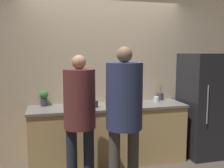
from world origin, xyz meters
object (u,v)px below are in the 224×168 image
(refrigerator, at_px, (206,104))
(cup_black, at_px, (96,104))
(bottle_dark, at_px, (116,100))
(potted_plant, at_px, (44,97))
(bottle_amber, at_px, (107,99))
(cup_white, at_px, (156,99))
(person_left, at_px, (80,110))
(utensil_crock, at_px, (160,96))
(fruit_bowl, at_px, (77,103))
(person_center, at_px, (124,107))

(refrigerator, height_order, cup_black, refrigerator)
(bottle_dark, height_order, potted_plant, potted_plant)
(bottle_amber, relative_size, cup_white, 2.54)
(potted_plant, bearing_deg, cup_white, -4.10)
(bottle_dark, distance_m, cup_white, 0.69)
(refrigerator, distance_m, cup_black, 1.86)
(bottle_amber, bearing_deg, cup_white, 1.69)
(refrigerator, distance_m, potted_plant, 2.60)
(bottle_amber, distance_m, potted_plant, 0.95)
(bottle_dark, bearing_deg, person_left, -131.36)
(refrigerator, xyz_separation_m, cup_white, (-0.83, 0.13, 0.10))
(utensil_crock, xyz_separation_m, bottle_amber, (-0.95, -0.17, 0.02))
(cup_white, bearing_deg, potted_plant, 175.90)
(utensil_crock, distance_m, bottle_dark, 0.84)
(person_left, distance_m, bottle_amber, 0.91)
(bottle_amber, distance_m, bottle_dark, 0.14)
(bottle_dark, bearing_deg, refrigerator, -3.38)
(person_left, height_order, bottle_dark, person_left)
(cup_white, xyz_separation_m, cup_black, (-1.03, -0.16, 0.01))
(refrigerator, relative_size, bottle_amber, 7.74)
(refrigerator, xyz_separation_m, bottle_amber, (-1.65, 0.10, 0.14))
(bottle_amber, xyz_separation_m, bottle_dark, (0.13, -0.01, -0.02))
(fruit_bowl, height_order, bottle_dark, bottle_dark)
(person_left, bearing_deg, bottle_dark, 48.64)
(person_left, xyz_separation_m, person_center, (0.46, -0.29, 0.08))
(fruit_bowl, height_order, cup_black, fruit_bowl)
(refrigerator, xyz_separation_m, utensil_crock, (-0.69, 0.28, 0.12))
(person_left, relative_size, bottle_dark, 10.20)
(fruit_bowl, bearing_deg, potted_plant, 162.17)
(refrigerator, bearing_deg, potted_plant, 174.40)
(fruit_bowl, relative_size, potted_plant, 1.50)
(cup_white, bearing_deg, fruit_bowl, -178.80)
(person_center, relative_size, bottle_amber, 8.11)
(utensil_crock, relative_size, potted_plant, 1.14)
(person_center, xyz_separation_m, fruit_bowl, (-0.41, 1.03, -0.13))
(bottle_amber, distance_m, cup_white, 0.82)
(refrigerator, distance_m, person_left, 2.26)
(utensil_crock, bearing_deg, fruit_bowl, -172.86)
(refrigerator, height_order, potted_plant, refrigerator)
(person_left, distance_m, potted_plant, 0.99)
(bottle_dark, xyz_separation_m, cup_black, (-0.34, -0.12, -0.02))
(fruit_bowl, relative_size, cup_white, 4.14)
(refrigerator, xyz_separation_m, fruit_bowl, (-2.11, 0.10, 0.11))
(cup_white, distance_m, cup_black, 1.04)
(utensil_crock, xyz_separation_m, cup_white, (-0.13, -0.15, -0.02))
(bottle_amber, bearing_deg, bottle_dark, -5.92)
(person_left, bearing_deg, bottle_amber, 55.54)
(person_center, distance_m, cup_white, 1.38)
(person_left, xyz_separation_m, utensil_crock, (1.47, 0.92, -0.05))
(refrigerator, bearing_deg, bottle_amber, 176.42)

